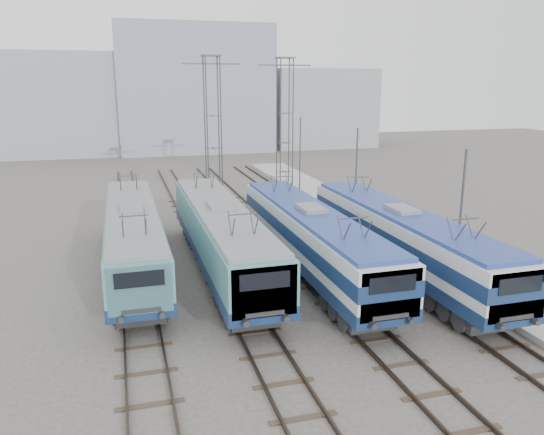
{
  "coord_description": "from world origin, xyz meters",
  "views": [
    {
      "loc": [
        -7.12,
        -19.46,
        10.08
      ],
      "look_at": [
        0.49,
        7.0,
        3.01
      ],
      "focal_mm": 35.0,
      "sensor_mm": 36.0,
      "label": 1
    }
  ],
  "objects_px": {
    "locomotive_far_left": "(133,235)",
    "locomotive_far_right": "(402,237)",
    "mast_mid": "(356,179)",
    "locomotive_center_left": "(221,234)",
    "mast_rear": "(300,156)",
    "mast_front": "(460,221)",
    "catenary_tower_east": "(285,123)",
    "locomotive_center_right": "(312,236)",
    "safety_cone": "(461,278)",
    "catenary_tower_west": "(213,127)"
  },
  "relations": [
    {
      "from": "locomotive_center_left",
      "to": "mast_mid",
      "type": "relative_size",
      "value": 2.56
    },
    {
      "from": "locomotive_center_left",
      "to": "mast_mid",
      "type": "distance_m",
      "value": 12.86
    },
    {
      "from": "locomotive_center_right",
      "to": "locomotive_far_right",
      "type": "xyz_separation_m",
      "value": [
        4.5,
        -1.41,
        -0.01
      ]
    },
    {
      "from": "locomotive_far_left",
      "to": "mast_front",
      "type": "relative_size",
      "value": 2.48
    },
    {
      "from": "catenary_tower_east",
      "to": "mast_rear",
      "type": "bearing_deg",
      "value": 43.6
    },
    {
      "from": "mast_mid",
      "to": "safety_cone",
      "type": "distance_m",
      "value": 12.62
    },
    {
      "from": "locomotive_far_right",
      "to": "safety_cone",
      "type": "relative_size",
      "value": 29.75
    },
    {
      "from": "locomotive_center_right",
      "to": "safety_cone",
      "type": "height_order",
      "value": "locomotive_center_right"
    },
    {
      "from": "locomotive_center_right",
      "to": "mast_front",
      "type": "height_order",
      "value": "mast_front"
    },
    {
      "from": "locomotive_center_right",
      "to": "catenary_tower_east",
      "type": "height_order",
      "value": "catenary_tower_east"
    },
    {
      "from": "catenary_tower_east",
      "to": "mast_mid",
      "type": "xyz_separation_m",
      "value": [
        2.1,
        -10.0,
        -3.14
      ]
    },
    {
      "from": "locomotive_far_left",
      "to": "mast_front",
      "type": "distance_m",
      "value": 16.77
    },
    {
      "from": "locomotive_far_right",
      "to": "mast_mid",
      "type": "bearing_deg",
      "value": 79.35
    },
    {
      "from": "locomotive_far_right",
      "to": "catenary_tower_west",
      "type": "distance_m",
      "value": 19.57
    },
    {
      "from": "locomotive_far_right",
      "to": "mast_mid",
      "type": "relative_size",
      "value": 2.5
    },
    {
      "from": "catenary_tower_west",
      "to": "safety_cone",
      "type": "distance_m",
      "value": 22.9
    },
    {
      "from": "locomotive_center_left",
      "to": "mast_mid",
      "type": "bearing_deg",
      "value": 32.01
    },
    {
      "from": "catenary_tower_east",
      "to": "locomotive_far_right",
      "type": "bearing_deg",
      "value": -89.28
    },
    {
      "from": "locomotive_far_left",
      "to": "mast_mid",
      "type": "height_order",
      "value": "mast_mid"
    },
    {
      "from": "locomotive_far_left",
      "to": "mast_mid",
      "type": "distance_m",
      "value": 16.32
    },
    {
      "from": "catenary_tower_west",
      "to": "safety_cone",
      "type": "bearing_deg",
      "value": -66.67
    },
    {
      "from": "locomotive_far_right",
      "to": "mast_mid",
      "type": "height_order",
      "value": "mast_mid"
    },
    {
      "from": "locomotive_center_left",
      "to": "locomotive_far_right",
      "type": "distance_m",
      "value": 9.5
    },
    {
      "from": "locomotive_far_left",
      "to": "safety_cone",
      "type": "height_order",
      "value": "locomotive_far_left"
    },
    {
      "from": "locomotive_far_left",
      "to": "mast_front",
      "type": "xyz_separation_m",
      "value": [
        15.35,
        -6.63,
        1.33
      ]
    },
    {
      "from": "mast_mid",
      "to": "safety_cone",
      "type": "xyz_separation_m",
      "value": [
        0.15,
        -12.28,
        -2.91
      ]
    },
    {
      "from": "mast_front",
      "to": "safety_cone",
      "type": "distance_m",
      "value": 2.92
    },
    {
      "from": "locomotive_center_left",
      "to": "mast_front",
      "type": "relative_size",
      "value": 2.56
    },
    {
      "from": "locomotive_far_right",
      "to": "safety_cone",
      "type": "distance_m",
      "value": 3.56
    },
    {
      "from": "mast_front",
      "to": "mast_mid",
      "type": "height_order",
      "value": "same"
    },
    {
      "from": "catenary_tower_east",
      "to": "safety_cone",
      "type": "height_order",
      "value": "catenary_tower_east"
    },
    {
      "from": "locomotive_far_left",
      "to": "locomotive_far_right",
      "type": "xyz_separation_m",
      "value": [
        13.5,
        -4.46,
        0.07
      ]
    },
    {
      "from": "locomotive_center_right",
      "to": "mast_front",
      "type": "xyz_separation_m",
      "value": [
        6.35,
        -3.58,
        1.25
      ]
    },
    {
      "from": "locomotive_far_left",
      "to": "mast_mid",
      "type": "bearing_deg",
      "value": 19.29
    },
    {
      "from": "locomotive_center_left",
      "to": "mast_mid",
      "type": "height_order",
      "value": "mast_mid"
    },
    {
      "from": "locomotive_center_left",
      "to": "catenary_tower_east",
      "type": "xyz_separation_m",
      "value": [
        8.75,
        16.78,
        4.4
      ]
    },
    {
      "from": "mast_front",
      "to": "mast_mid",
      "type": "relative_size",
      "value": 1.0
    },
    {
      "from": "locomotive_far_left",
      "to": "mast_rear",
      "type": "relative_size",
      "value": 2.48
    },
    {
      "from": "locomotive_far_left",
      "to": "catenary_tower_east",
      "type": "relative_size",
      "value": 1.45
    },
    {
      "from": "mast_rear",
      "to": "safety_cone",
      "type": "height_order",
      "value": "mast_rear"
    },
    {
      "from": "mast_mid",
      "to": "mast_rear",
      "type": "bearing_deg",
      "value": 90.0
    },
    {
      "from": "locomotive_center_left",
      "to": "mast_rear",
      "type": "xyz_separation_m",
      "value": [
        10.85,
        18.78,
        1.26
      ]
    },
    {
      "from": "locomotive_far_left",
      "to": "catenary_tower_east",
      "type": "bearing_deg",
      "value": 49.24
    },
    {
      "from": "locomotive_far_right",
      "to": "mast_front",
      "type": "height_order",
      "value": "mast_front"
    },
    {
      "from": "mast_rear",
      "to": "mast_front",
      "type": "bearing_deg",
      "value": -90.0
    },
    {
      "from": "locomotive_center_left",
      "to": "locomotive_center_right",
      "type": "bearing_deg",
      "value": -20.04
    },
    {
      "from": "locomotive_center_right",
      "to": "catenary_tower_east",
      "type": "distance_m",
      "value": 19.41
    },
    {
      "from": "mast_mid",
      "to": "safety_cone",
      "type": "relative_size",
      "value": 11.9
    },
    {
      "from": "mast_front",
      "to": "mast_mid",
      "type": "distance_m",
      "value": 12.0
    },
    {
      "from": "locomotive_far_left",
      "to": "locomotive_center_left",
      "type": "distance_m",
      "value": 4.72
    }
  ]
}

